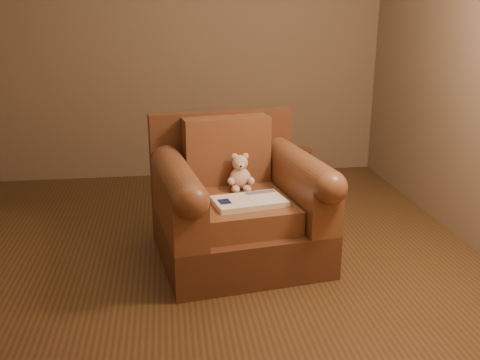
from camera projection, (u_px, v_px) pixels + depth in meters
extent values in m
plane|color=#4B331A|center=(202.00, 254.00, 3.84)|extent=(4.00, 4.00, 0.00)
cube|color=#746047|center=(185.00, 45.00, 5.32)|extent=(4.00, 0.02, 2.70)
cube|color=#746047|center=(240.00, 129.00, 1.55)|extent=(4.00, 0.02, 2.70)
cube|color=#532F1B|center=(239.00, 237.00, 3.76)|extent=(1.22, 1.17, 0.30)
cube|color=#532F1B|center=(222.00, 155.00, 4.03)|extent=(1.08, 0.26, 0.67)
cube|color=brown|center=(241.00, 209.00, 3.64)|extent=(0.73, 0.84, 0.16)
cube|color=brown|center=(227.00, 150.00, 3.88)|extent=(0.64, 0.26, 0.49)
cube|color=brown|center=(178.00, 203.00, 3.50)|extent=(0.35, 0.94, 0.34)
cube|color=brown|center=(300.00, 191.00, 3.73)|extent=(0.35, 0.94, 0.34)
cylinder|color=brown|center=(177.00, 178.00, 3.44)|extent=(0.35, 0.94, 0.22)
cylinder|color=brown|center=(301.00, 167.00, 3.68)|extent=(0.35, 0.94, 0.22)
ellipsoid|color=beige|center=(240.00, 178.00, 3.79)|extent=(0.15, 0.14, 0.16)
sphere|color=beige|center=(240.00, 163.00, 3.77)|extent=(0.11, 0.11, 0.11)
ellipsoid|color=beige|center=(234.00, 156.00, 3.76)|extent=(0.04, 0.03, 0.04)
ellipsoid|color=beige|center=(245.00, 156.00, 3.76)|extent=(0.04, 0.03, 0.04)
ellipsoid|color=beige|center=(241.00, 166.00, 3.72)|extent=(0.05, 0.04, 0.04)
sphere|color=black|center=(241.00, 166.00, 3.70)|extent=(0.02, 0.02, 0.02)
ellipsoid|color=beige|center=(231.00, 181.00, 3.73)|extent=(0.05, 0.10, 0.05)
ellipsoid|color=beige|center=(251.00, 181.00, 3.74)|extent=(0.05, 0.10, 0.05)
ellipsoid|color=beige|center=(236.00, 189.00, 3.72)|extent=(0.06, 0.10, 0.05)
ellipsoid|color=beige|center=(247.00, 189.00, 3.73)|extent=(0.06, 0.10, 0.05)
cube|color=beige|center=(249.00, 202.00, 3.50)|extent=(0.51, 0.36, 0.03)
cube|color=white|center=(232.00, 201.00, 3.46)|extent=(0.27, 0.32, 0.00)
cube|color=white|center=(266.00, 197.00, 3.53)|extent=(0.27, 0.32, 0.00)
cube|color=beige|center=(249.00, 199.00, 3.50)|extent=(0.06, 0.28, 0.00)
cube|color=#0F1638|center=(224.00, 201.00, 3.44)|extent=(0.09, 0.11, 0.00)
cube|color=slate|center=(260.00, 192.00, 3.62)|extent=(0.22, 0.10, 0.00)
cylinder|color=gold|center=(291.00, 200.00, 4.93)|extent=(0.28, 0.28, 0.02)
cylinder|color=gold|center=(292.00, 176.00, 4.86)|extent=(0.03, 0.03, 0.45)
cylinder|color=gold|center=(292.00, 151.00, 4.79)|extent=(0.35, 0.35, 0.02)
cylinder|color=gold|center=(292.00, 152.00, 4.79)|extent=(0.03, 0.03, 0.02)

